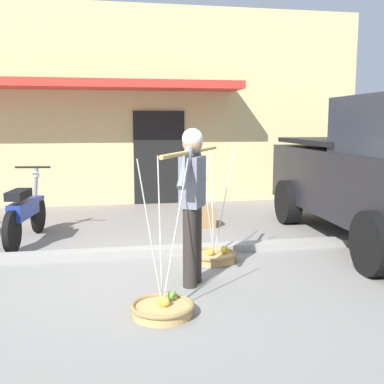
{
  "coord_description": "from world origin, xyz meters",
  "views": [
    {
      "loc": [
        -0.56,
        -5.45,
        1.75
      ],
      "look_at": [
        0.59,
        0.6,
        0.85
      ],
      "focal_mm": 44.45,
      "sensor_mm": 36.0,
      "label": 1
    }
  ],
  "objects_px": {
    "fruit_basket_right_side": "(214,256)",
    "motorcycle_second_in_row": "(25,212)",
    "fruit_basket_left_side": "(163,307)",
    "wooden_crate": "(201,218)",
    "fruit_vendor": "(192,196)"
  },
  "relations": [
    {
      "from": "fruit_basket_left_side",
      "to": "motorcycle_second_in_row",
      "type": "distance_m",
      "value": 3.49
    },
    {
      "from": "fruit_basket_left_side",
      "to": "motorcycle_second_in_row",
      "type": "height_order",
      "value": "fruit_basket_left_side"
    },
    {
      "from": "fruit_basket_right_side",
      "to": "wooden_crate",
      "type": "distance_m",
      "value": 2.04
    },
    {
      "from": "fruit_vendor",
      "to": "fruit_basket_left_side",
      "type": "xyz_separation_m",
      "value": [
        -0.43,
        -0.79,
        -0.9
      ]
    },
    {
      "from": "fruit_basket_left_side",
      "to": "wooden_crate",
      "type": "relative_size",
      "value": 3.3
    },
    {
      "from": "fruit_basket_left_side",
      "to": "wooden_crate",
      "type": "xyz_separation_m",
      "value": [
        1.11,
        3.6,
        0.08
      ]
    },
    {
      "from": "motorcycle_second_in_row",
      "to": "wooden_crate",
      "type": "xyz_separation_m",
      "value": [
        2.75,
        0.54,
        -0.29
      ]
    },
    {
      "from": "fruit_vendor",
      "to": "fruit_basket_right_side",
      "type": "distance_m",
      "value": 1.28
    },
    {
      "from": "fruit_basket_right_side",
      "to": "motorcycle_second_in_row",
      "type": "height_order",
      "value": "fruit_basket_right_side"
    },
    {
      "from": "fruit_basket_left_side",
      "to": "wooden_crate",
      "type": "height_order",
      "value": "fruit_basket_left_side"
    },
    {
      "from": "fruit_basket_left_side",
      "to": "wooden_crate",
      "type": "distance_m",
      "value": 3.77
    },
    {
      "from": "fruit_basket_right_side",
      "to": "fruit_basket_left_side",
      "type": "bearing_deg",
      "value": -118.61
    },
    {
      "from": "motorcycle_second_in_row",
      "to": "fruit_basket_right_side",
      "type": "bearing_deg",
      "value": -30.59
    },
    {
      "from": "fruit_basket_left_side",
      "to": "motorcycle_second_in_row",
      "type": "relative_size",
      "value": 0.8
    },
    {
      "from": "motorcycle_second_in_row",
      "to": "wooden_crate",
      "type": "height_order",
      "value": "motorcycle_second_in_row"
    }
  ]
}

